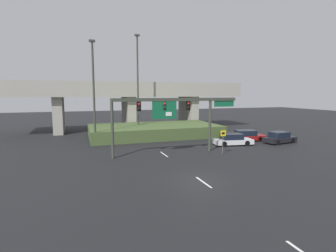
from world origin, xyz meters
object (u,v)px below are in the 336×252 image
(highway_light_pole_near, at_px, (94,91))
(signal_gantry, at_px, (172,109))
(parked_sedan_far_right, at_px, (280,138))
(highway_light_pole_far, at_px, (138,83))
(parked_sedan_mid_right, at_px, (246,136))
(parked_sedan_near_right, at_px, (232,140))
(speed_limit_sign, at_px, (223,138))

(highway_light_pole_near, bearing_deg, signal_gantry, -44.17)
(signal_gantry, bearing_deg, parked_sedan_far_right, 4.92)
(highway_light_pole_far, relative_size, parked_sedan_mid_right, 2.92)
(parked_sedan_near_right, xyz_separation_m, parked_sedan_far_right, (6.32, -0.81, 0.02))
(highway_light_pole_near, bearing_deg, parked_sedan_mid_right, -9.43)
(signal_gantry, relative_size, speed_limit_sign, 5.35)
(speed_limit_sign, xyz_separation_m, parked_sedan_near_right, (3.61, 3.86, -0.99))
(parked_sedan_near_right, distance_m, parked_sedan_far_right, 6.38)
(signal_gantry, distance_m, parked_sedan_far_right, 15.37)
(signal_gantry, xyz_separation_m, parked_sedan_near_right, (8.48, 2.09, -3.94))
(highway_light_pole_far, xyz_separation_m, parked_sedan_mid_right, (12.43, -9.13, -7.00))
(highway_light_pole_near, bearing_deg, highway_light_pole_far, 42.39)
(highway_light_pole_near, height_order, highway_light_pole_far, highway_light_pole_far)
(signal_gantry, bearing_deg, highway_light_pole_near, 135.83)
(signal_gantry, relative_size, parked_sedan_far_right, 3.01)
(parked_sedan_near_right, distance_m, parked_sedan_mid_right, 3.72)
(parked_sedan_far_right, bearing_deg, highway_light_pole_far, 134.71)
(highway_light_pole_near, distance_m, highway_light_pole_far, 8.94)
(speed_limit_sign, xyz_separation_m, parked_sedan_mid_right, (6.87, 5.66, -0.98))
(speed_limit_sign, height_order, parked_sedan_mid_right, speed_limit_sign)
(signal_gantry, distance_m, highway_light_pole_far, 13.40)
(signal_gantry, height_order, parked_sedan_mid_right, signal_gantry)
(speed_limit_sign, relative_size, parked_sedan_far_right, 0.56)
(parked_sedan_mid_right, height_order, parked_sedan_far_right, parked_sedan_far_right)
(speed_limit_sign, bearing_deg, parked_sedan_mid_right, 39.51)
(highway_light_pole_far, height_order, parked_sedan_far_right, highway_light_pole_far)
(speed_limit_sign, xyz_separation_m, highway_light_pole_far, (-5.56, 14.80, 6.02))
(highway_light_pole_far, bearing_deg, highway_light_pole_near, -137.61)
(speed_limit_sign, distance_m, parked_sedan_far_right, 10.44)
(signal_gantry, height_order, highway_light_pole_near, highway_light_pole_near)
(speed_limit_sign, height_order, highway_light_pole_far, highway_light_pole_far)
(speed_limit_sign, bearing_deg, highway_light_pole_far, 110.58)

